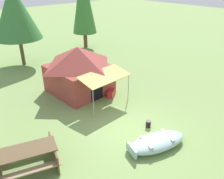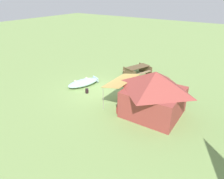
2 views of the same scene
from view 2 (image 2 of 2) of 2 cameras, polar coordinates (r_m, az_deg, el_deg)
name	(u,v)px [view 2 (image 2 of 2)]	position (r m, az deg, el deg)	size (l,w,h in m)	color
ground_plane	(98,90)	(14.76, -3.79, -0.25)	(80.00, 80.00, 0.00)	#749350
beached_rowboat	(83,83)	(15.55, -7.89, 1.88)	(2.62, 1.71, 0.44)	#9ABBBA
canvas_cabin_tent	(154,93)	(11.63, 11.40, -0.88)	(3.11, 4.35, 2.57)	brown
picnic_table	(138,70)	(17.29, 7.01, 5.37)	(2.37, 2.10, 0.79)	brown
cooler_box	(120,108)	(12.19, 2.07, -5.18)	(0.60, 0.30, 0.37)	red
fuel_can	(87,91)	(14.41, -6.91, -0.39)	(0.22, 0.22, 0.30)	black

